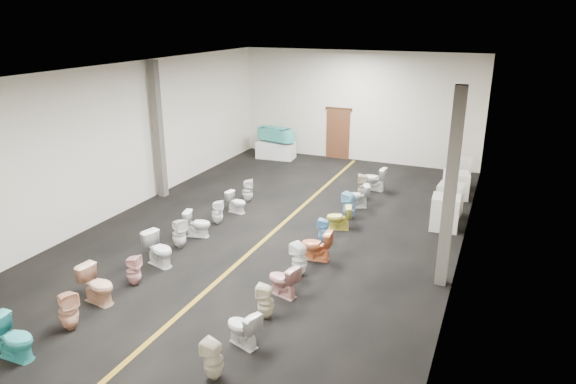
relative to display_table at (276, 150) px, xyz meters
name	(u,v)px	position (x,y,z in m)	size (l,w,h in m)	color
floor	(279,227)	(3.22, -6.90, -0.35)	(16.00, 16.00, 0.00)	black
ceiling	(278,69)	(3.22, -6.90, 4.15)	(16.00, 16.00, 0.00)	black
wall_back	(358,107)	(3.22, 1.10, 1.90)	(10.00, 10.00, 0.00)	beige
wall_front	(44,286)	(3.22, -14.90, 1.90)	(10.00, 10.00, 0.00)	beige
wall_left	(132,136)	(-1.78, -6.90, 1.90)	(16.00, 16.00, 0.00)	beige
wall_right	(469,173)	(8.22, -6.90, 1.90)	(16.00, 16.00, 0.00)	beige
aisle_stripe	(279,227)	(3.22, -6.90, -0.35)	(0.12, 15.60, 0.01)	olive
back_door	(338,134)	(2.42, 1.04, 0.70)	(1.00, 0.10, 2.10)	#562D19
door_frame	(339,109)	(2.42, 1.05, 1.77)	(1.15, 0.08, 0.10)	#331C11
column_left	(158,131)	(-1.53, -5.90, 1.90)	(0.25, 0.25, 4.50)	#59544C
column_right	(450,190)	(7.97, -8.40, 1.90)	(0.25, 0.25, 4.50)	#59544C
display_table	(276,150)	(0.00, 0.00, 0.00)	(1.59, 0.79, 0.71)	white
bathtub	(276,134)	(0.00, 0.00, 0.72)	(1.82, 0.96, 0.55)	teal
appliance_crate_a	(445,213)	(7.62, -5.09, 0.13)	(0.76, 0.76, 0.97)	white
appliance_crate_b	(450,200)	(7.62, -3.97, 0.14)	(0.72, 0.72, 0.99)	beige
appliance_crate_c	(456,185)	(7.62, -2.21, 0.09)	(0.78, 0.78, 0.88)	white
appliance_crate_d	(459,173)	(7.62, -1.13, 0.19)	(0.77, 0.77, 1.09)	beige
toilet_left_0	(14,338)	(1.34, -14.18, 0.06)	(0.46, 0.80, 0.82)	teal
toilet_left_1	(68,310)	(1.55, -13.13, 0.06)	(0.37, 0.38, 0.83)	#E2A584
toilet_left_2	(98,285)	(1.36, -12.12, 0.06)	(0.46, 0.81, 0.83)	#E7AE8B
toilet_left_3	(133,270)	(1.56, -11.22, 0.01)	(0.33, 0.33, 0.72)	#DFA39F
toilet_left_4	(159,249)	(1.50, -10.18, 0.07)	(0.47, 0.82, 0.84)	white
toilet_left_5	(179,234)	(1.38, -9.16, 0.05)	(0.36, 0.37, 0.81)	white
toilet_left_6	(198,224)	(1.41, -8.33, 0.02)	(0.41, 0.72, 0.74)	white
toilet_left_7	(217,212)	(1.44, -7.32, 0.00)	(0.32, 0.33, 0.71)	white
toilet_left_8	(237,202)	(1.53, -6.30, -0.02)	(0.37, 0.65, 0.67)	white
toilet_left_9	(248,191)	(1.40, -5.32, 0.03)	(0.34, 0.35, 0.76)	silver
toilet_right_0	(213,360)	(4.89, -13.27, 0.02)	(0.34, 0.34, 0.74)	beige
toilet_right_1	(243,328)	(4.89, -12.24, 0.01)	(0.41, 0.72, 0.73)	silver
toilet_right_2	(266,301)	(4.89, -11.25, 0.02)	(0.33, 0.34, 0.74)	beige
toilet_right_3	(283,280)	(4.86, -10.32, 0.02)	(0.42, 0.73, 0.75)	#D29691
toilet_right_4	(299,259)	(4.84, -9.31, 0.05)	(0.36, 0.37, 0.81)	white
toilet_right_5	(316,245)	(4.93, -8.40, 0.04)	(0.44, 0.77, 0.79)	#D67240
toilet_right_6	(324,231)	(4.77, -7.35, -0.01)	(0.31, 0.31, 0.68)	#6EB3E4
toilet_right_7	(339,218)	(4.85, -6.33, 0.00)	(0.40, 0.70, 0.71)	#DDD14F
toilet_right_8	(349,206)	(4.89, -5.42, 0.06)	(0.37, 0.38, 0.83)	#7DC2E2
toilet_right_9	(357,196)	(4.85, -4.40, 0.03)	(0.42, 0.74, 0.76)	silver
toilet_right_10	(363,186)	(4.77, -3.39, 0.05)	(0.36, 0.37, 0.80)	beige
toilet_right_11	(374,179)	(4.92, -2.50, 0.06)	(0.46, 0.81, 0.83)	white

